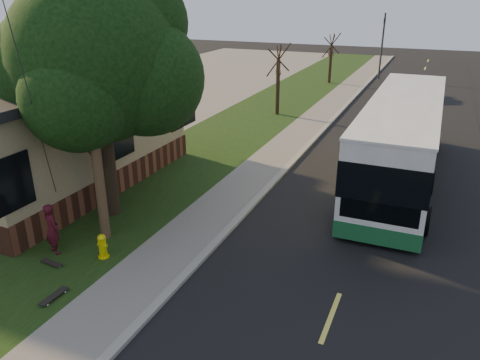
% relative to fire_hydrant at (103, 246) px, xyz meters
% --- Properties ---
extents(ground, '(120.00, 120.00, 0.00)m').
position_rel_fire_hydrant_xyz_m(ground, '(2.60, 0.00, -0.43)').
color(ground, black).
rests_on(ground, ground).
extents(road, '(8.00, 80.00, 0.01)m').
position_rel_fire_hydrant_xyz_m(road, '(6.60, 10.00, -0.43)').
color(road, black).
rests_on(road, ground).
extents(curb, '(0.25, 80.00, 0.12)m').
position_rel_fire_hydrant_xyz_m(curb, '(2.60, 10.00, -0.37)').
color(curb, gray).
rests_on(curb, ground).
extents(sidewalk, '(2.00, 80.00, 0.08)m').
position_rel_fire_hydrant_xyz_m(sidewalk, '(1.60, 10.00, -0.39)').
color(sidewalk, slate).
rests_on(sidewalk, ground).
extents(grass_verge, '(5.00, 80.00, 0.07)m').
position_rel_fire_hydrant_xyz_m(grass_verge, '(-1.90, 10.00, -0.40)').
color(grass_verge, black).
rests_on(grass_verge, ground).
extents(building_lot, '(15.00, 80.00, 0.04)m').
position_rel_fire_hydrant_xyz_m(building_lot, '(-11.90, 10.00, -0.41)').
color(building_lot, slate).
rests_on(building_lot, ground).
extents(fire_hydrant, '(0.32, 0.32, 0.74)m').
position_rel_fire_hydrant_xyz_m(fire_hydrant, '(0.00, 0.00, 0.00)').
color(fire_hydrant, yellow).
rests_on(fire_hydrant, grass_verge).
extents(utility_pole, '(2.86, 3.21, 9.07)m').
position_rel_fire_hydrant_xyz_m(utility_pole, '(-0.71, 0.99, 4.20)').
color(utility_pole, '#473321').
rests_on(utility_pole, ground).
extents(leafy_tree, '(6.30, 6.00, 7.80)m').
position_rel_fire_hydrant_xyz_m(leafy_tree, '(-1.57, 2.65, 4.73)').
color(leafy_tree, black).
rests_on(leafy_tree, grass_verge).
extents(bare_tree_near, '(1.38, 1.21, 4.31)m').
position_rel_fire_hydrant_xyz_m(bare_tree_near, '(-0.90, 18.00, 1.72)').
color(bare_tree_near, black).
rests_on(bare_tree_near, grass_verge).
extents(bare_tree_far, '(1.38, 1.21, 4.03)m').
position_rel_fire_hydrant_xyz_m(bare_tree_far, '(-0.40, 30.00, 1.57)').
color(bare_tree_far, black).
rests_on(bare_tree_far, grass_verge).
extents(traffic_signal, '(0.18, 0.22, 5.50)m').
position_rel_fire_hydrant_xyz_m(traffic_signal, '(3.10, 34.00, 2.73)').
color(traffic_signal, '#2D2D30').
rests_on(traffic_signal, ground).
extents(transit_bus, '(2.84, 12.29, 3.33)m').
position_rel_fire_hydrant_xyz_m(transit_bus, '(7.09, 9.70, 1.34)').
color(transit_bus, silver).
rests_on(transit_bus, ground).
extents(skateboarder, '(0.65, 0.53, 1.54)m').
position_rel_fire_hydrant_xyz_m(skateboarder, '(-1.48, -0.32, 0.41)').
color(skateboarder, '#430D18').
rests_on(skateboarder, grass_verge).
extents(skateboard_main, '(0.23, 0.84, 0.08)m').
position_rel_fire_hydrant_xyz_m(skateboard_main, '(0.10, -2.07, -0.30)').
color(skateboard_main, black).
rests_on(skateboard_main, grass_verge).
extents(skateboard_spare, '(0.74, 0.25, 0.07)m').
position_rel_fire_hydrant_xyz_m(skateboard_spare, '(-1.09, -0.89, -0.31)').
color(skateboard_spare, black).
rests_on(skateboard_spare, grass_verge).
extents(dumpster, '(1.67, 1.42, 1.33)m').
position_rel_fire_hydrant_xyz_m(dumpster, '(-6.36, 3.72, 0.27)').
color(dumpster, black).
rests_on(dumpster, building_lot).
extents(distant_car, '(2.42, 4.79, 1.56)m').
position_rel_fire_hydrant_xyz_m(distant_car, '(6.11, 26.51, 0.35)').
color(distant_car, black).
rests_on(distant_car, ground).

